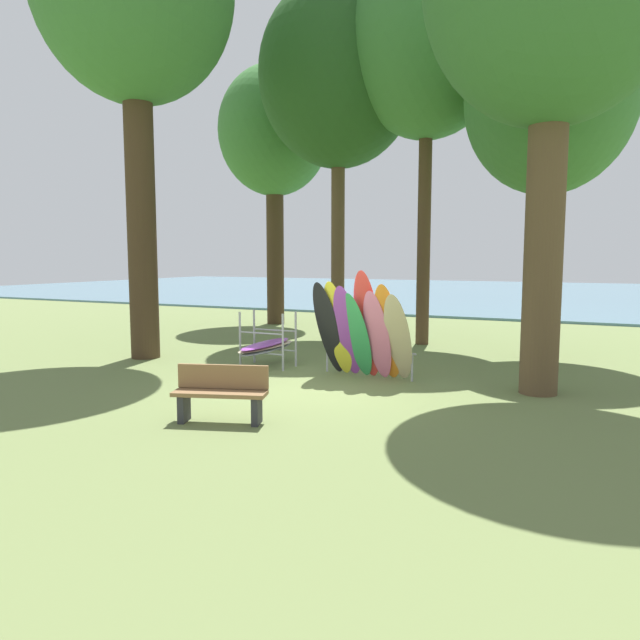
% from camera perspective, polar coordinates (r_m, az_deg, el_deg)
% --- Properties ---
extents(ground_plane, '(80.00, 80.00, 0.00)m').
position_cam_1_polar(ground_plane, '(11.16, -0.61, -6.59)').
color(ground_plane, olive).
extents(lake_water, '(80.00, 36.00, 0.10)m').
position_cam_1_polar(lake_water, '(41.68, 18.79, 2.52)').
color(lake_water, slate).
rests_on(lake_water, ground).
extents(tree_mid_behind, '(4.40, 4.40, 10.74)m').
position_cam_1_polar(tree_mid_behind, '(17.64, 10.49, 24.94)').
color(tree_mid_behind, '#4C3823').
rests_on(tree_mid_behind, ground).
extents(tree_far_left_back, '(4.73, 4.73, 10.56)m').
position_cam_1_polar(tree_far_left_back, '(18.64, 1.82, 22.80)').
color(tree_far_left_back, brown).
rests_on(tree_far_left_back, ground).
extents(tree_far_right_back, '(3.96, 3.96, 8.50)m').
position_cam_1_polar(tree_far_right_back, '(15.63, 21.58, 19.41)').
color(tree_far_right_back, '#42301E').
rests_on(tree_far_right_back, ground).
extents(tree_deep_back, '(4.04, 4.04, 9.33)m').
position_cam_1_polar(tree_deep_back, '(22.09, -4.50, 17.70)').
color(tree_deep_back, '#42301E').
rests_on(tree_deep_back, ground).
extents(leaning_board_pile, '(2.13, 1.00, 2.23)m').
position_cam_1_polar(leaning_board_pile, '(11.75, 4.13, -1.18)').
color(leaning_board_pile, black).
rests_on(leaning_board_pile, ground).
extents(board_storage_rack, '(1.15, 2.12, 1.25)m').
position_cam_1_polar(board_storage_rack, '(13.21, -5.26, -2.54)').
color(board_storage_rack, '#9EA0A5').
rests_on(board_storage_rack, ground).
extents(park_bench, '(1.46, 0.82, 0.85)m').
position_cam_1_polar(park_bench, '(8.90, -9.68, -7.00)').
color(park_bench, '#2D2D33').
rests_on(park_bench, ground).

